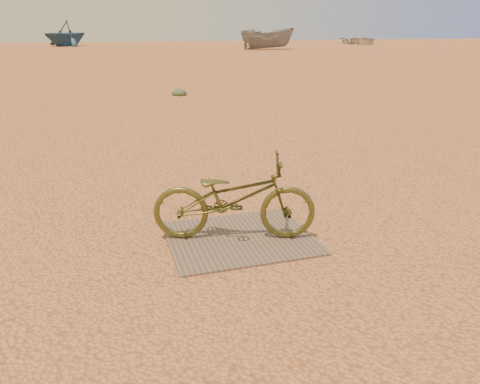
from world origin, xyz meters
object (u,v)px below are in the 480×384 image
object	(u,v)px
bicycle	(234,198)
boat_far_left	(65,33)
boat_far_right	(359,39)
plywood_board	(240,238)
boat_mid_right	(267,39)

from	to	relation	value
bicycle	boat_far_left	bearing A→B (deg)	20.44
boat_far_left	boat_far_right	xyz separation A→B (m)	(30.86, -4.16, -0.73)
plywood_board	boat_far_right	size ratio (longest dim) A/B	0.29
boat_mid_right	boat_far_right	xyz separation A→B (m)	(13.78, 7.93, -0.39)
boat_far_left	boat_far_right	size ratio (longest dim) A/B	0.95
bicycle	boat_far_right	bearing A→B (deg)	-15.59
bicycle	boat_mid_right	world-z (taller)	boat_mid_right
plywood_board	boat_far_left	xyz separation A→B (m)	(-3.52, 48.17, 1.23)
plywood_board	boat_mid_right	world-z (taller)	boat_mid_right
plywood_board	boat_far_right	xyz separation A→B (m)	(27.35, 44.01, 0.50)
plywood_board	bicycle	bearing A→B (deg)	159.52
boat_far_left	boat_mid_right	bearing A→B (deg)	15.31
boat_far_left	bicycle	bearing A→B (deg)	-35.29
plywood_board	boat_far_right	bearing A→B (deg)	58.14
boat_far_right	plywood_board	bearing A→B (deg)	-132.33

